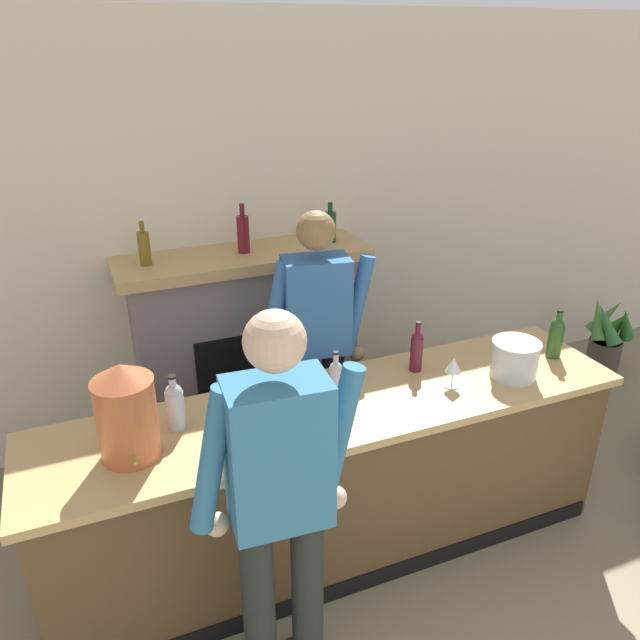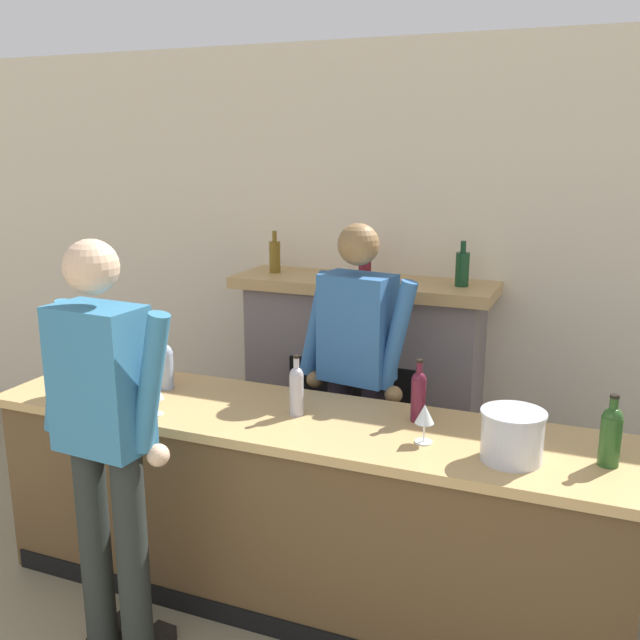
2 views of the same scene
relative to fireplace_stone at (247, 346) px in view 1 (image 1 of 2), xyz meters
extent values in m
cube|color=beige|center=(0.23, 0.26, 0.69)|extent=(12.00, 0.07, 2.75)
cube|color=brown|center=(0.11, -1.25, -0.24)|extent=(2.93, 0.63, 0.89)
cube|color=tan|center=(0.11, -1.25, 0.23)|extent=(3.00, 0.70, 0.04)
cube|color=black|center=(0.11, -1.57, -0.63)|extent=(2.87, 0.01, 0.10)
cube|color=gray|center=(0.00, 0.01, -0.04)|extent=(1.43, 0.44, 1.28)
cube|color=black|center=(0.00, -0.23, -0.21)|extent=(0.79, 0.02, 0.82)
cube|color=tan|center=(0.00, -0.01, 0.63)|extent=(1.59, 0.52, 0.07)
cylinder|color=brown|center=(-0.59, -0.01, 0.76)|extent=(0.07, 0.07, 0.20)
cylinder|color=brown|center=(-0.59, -0.01, 0.89)|extent=(0.03, 0.03, 0.07)
cylinder|color=maroon|center=(0.01, -0.01, 0.78)|extent=(0.08, 0.08, 0.23)
cylinder|color=maroon|center=(0.01, -0.01, 0.93)|extent=(0.03, 0.03, 0.08)
cylinder|color=#133D20|center=(0.59, -0.01, 0.76)|extent=(0.08, 0.08, 0.20)
cylinder|color=#133D20|center=(0.59, -0.01, 0.89)|extent=(0.03, 0.03, 0.07)
cylinder|color=brown|center=(2.99, -0.27, -0.55)|extent=(0.26, 0.26, 0.27)
cylinder|color=#332319|center=(2.99, -0.27, -0.42)|extent=(0.24, 0.24, 0.02)
cone|color=#408234|center=(3.08, -0.28, -0.25)|extent=(0.16, 0.27, 0.30)
cone|color=#4A813E|center=(3.04, -0.17, -0.23)|extent=(0.33, 0.24, 0.35)
cone|color=#48833A|center=(2.90, -0.22, -0.22)|extent=(0.22, 0.30, 0.36)
cone|color=#397E3F|center=(2.90, -0.32, -0.22)|extent=(0.24, 0.30, 0.36)
cone|color=#388B38|center=(3.05, -0.37, -0.22)|extent=(0.35, 0.26, 0.38)
cylinder|color=#232824|center=(-0.33, -1.93, -0.20)|extent=(0.13, 0.13, 0.96)
cylinder|color=#232824|center=(-0.53, -1.91, -0.20)|extent=(0.13, 0.13, 0.96)
cube|color=teal|center=(-0.43, -1.92, 0.57)|extent=(0.37, 0.24, 0.58)
cylinder|color=teal|center=(-0.20, -1.92, 0.58)|extent=(0.20, 0.08, 0.57)
sphere|color=#DAB18F|center=(-0.19, -1.90, 0.28)|extent=(0.09, 0.09, 0.09)
cylinder|color=teal|center=(-0.65, -1.89, 0.58)|extent=(0.20, 0.08, 0.57)
sphere|color=#DAB18F|center=(-0.65, -1.87, 0.28)|extent=(0.09, 0.09, 0.09)
sphere|color=#DAB18F|center=(-0.43, -1.92, 1.01)|extent=(0.21, 0.21, 0.21)
cylinder|color=black|center=(0.11, -0.70, -0.21)|extent=(0.13, 0.13, 0.96)
cube|color=black|center=(0.10, -0.77, -0.65)|extent=(0.14, 0.25, 0.07)
cylinder|color=black|center=(0.31, -0.73, -0.21)|extent=(0.13, 0.13, 0.96)
cube|color=black|center=(0.30, -0.80, -0.65)|extent=(0.14, 0.25, 0.07)
cube|color=#31629E|center=(0.21, -0.72, 0.55)|extent=(0.39, 0.27, 0.55)
cylinder|color=#31629E|center=(-0.02, -0.70, 0.54)|extent=(0.20, 0.08, 0.57)
sphere|color=olive|center=(-0.02, -0.72, 0.24)|extent=(0.09, 0.09, 0.09)
cylinder|color=#31629E|center=(0.43, -0.77, 0.54)|extent=(0.20, 0.08, 0.57)
sphere|color=olive|center=(0.43, -0.79, 0.24)|extent=(0.09, 0.09, 0.09)
sphere|color=olive|center=(0.21, -0.72, 0.97)|extent=(0.21, 0.21, 0.21)
cylinder|color=#C16037|center=(-0.88, -1.28, 0.43)|extent=(0.25, 0.25, 0.37)
cone|color=#C16037|center=(-0.88, -1.28, 0.66)|extent=(0.26, 0.26, 0.08)
cylinder|color=#B29333|center=(-0.88, -1.43, 0.32)|extent=(0.02, 0.04, 0.02)
cylinder|color=silver|center=(1.07, -1.35, 0.35)|extent=(0.24, 0.24, 0.19)
cylinder|color=silver|center=(1.07, -1.35, 0.45)|extent=(0.25, 0.25, 0.01)
cylinder|color=#A0ACC1|center=(-0.66, -1.15, 0.35)|extent=(0.08, 0.08, 0.19)
sphere|color=#A0ACC1|center=(-0.66, -1.15, 0.44)|extent=(0.08, 0.08, 0.08)
cylinder|color=#A0ACC1|center=(-0.66, -1.15, 0.48)|extent=(0.03, 0.03, 0.07)
cylinder|color=black|center=(-0.66, -1.15, 0.52)|extent=(0.04, 0.04, 0.01)
cylinder|color=#A9A5B0|center=(0.10, -1.23, 0.35)|extent=(0.06, 0.06, 0.20)
sphere|color=#A9A5B0|center=(0.10, -1.23, 0.45)|extent=(0.06, 0.06, 0.06)
cylinder|color=#A9A5B0|center=(0.10, -1.23, 0.48)|extent=(0.03, 0.03, 0.08)
cylinder|color=black|center=(0.10, -1.23, 0.53)|extent=(0.03, 0.03, 0.01)
cylinder|color=#254D1E|center=(1.43, -1.26, 0.35)|extent=(0.08, 0.08, 0.20)
sphere|color=#254D1E|center=(1.43, -1.26, 0.45)|extent=(0.08, 0.08, 0.08)
cylinder|color=#254D1E|center=(1.43, -1.26, 0.49)|extent=(0.03, 0.03, 0.08)
cylinder|color=black|center=(1.43, -1.26, 0.53)|extent=(0.04, 0.04, 0.01)
cylinder|color=#521527|center=(0.63, -1.10, 0.35)|extent=(0.07, 0.07, 0.20)
sphere|color=#521527|center=(0.63, -1.10, 0.45)|extent=(0.06, 0.06, 0.06)
cylinder|color=#521527|center=(0.63, -1.10, 0.49)|extent=(0.03, 0.03, 0.08)
cylinder|color=black|center=(0.63, -1.10, 0.53)|extent=(0.03, 0.03, 0.01)
cylinder|color=silver|center=(0.72, -1.32, 0.25)|extent=(0.07, 0.07, 0.01)
cylinder|color=silver|center=(0.72, -1.32, 0.30)|extent=(0.01, 0.01, 0.08)
cone|color=silver|center=(0.72, -1.32, 0.38)|extent=(0.08, 0.08, 0.08)
cylinder|color=silver|center=(-0.50, -1.48, 0.25)|extent=(0.07, 0.07, 0.01)
cylinder|color=silver|center=(-0.50, -1.48, 0.29)|extent=(0.01, 0.01, 0.07)
cone|color=silver|center=(-0.50, -1.48, 0.37)|extent=(0.08, 0.08, 0.09)
camera|label=1|loc=(-0.98, -3.63, 1.91)|focal=35.00mm
camera|label=2|loc=(1.35, -4.03, 1.46)|focal=40.00mm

